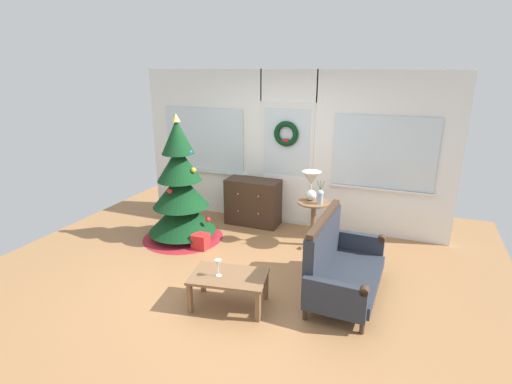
# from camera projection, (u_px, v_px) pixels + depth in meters

# --- Properties ---
(ground_plane) EXTENTS (6.76, 6.76, 0.00)m
(ground_plane) POSITION_uv_depth(u_px,v_px,m) (237.00, 278.00, 5.10)
(ground_plane) COLOR #996B42
(back_wall_with_door) EXTENTS (5.20, 0.19, 2.55)m
(back_wall_with_door) POSITION_uv_depth(u_px,v_px,m) (287.00, 149.00, 6.55)
(back_wall_with_door) COLOR white
(back_wall_with_door) RESTS_ON ground
(christmas_tree) EXTENTS (1.26, 1.26, 1.94)m
(christmas_tree) POSITION_uv_depth(u_px,v_px,m) (181.00, 197.00, 6.09)
(christmas_tree) COLOR #4C331E
(christmas_tree) RESTS_ON ground
(dresser_cabinet) EXTENTS (0.90, 0.45, 0.78)m
(dresser_cabinet) POSITION_uv_depth(u_px,v_px,m) (253.00, 202.00, 6.74)
(dresser_cabinet) COLOR #3D281C
(dresser_cabinet) RESTS_ON ground
(settee_sofa) EXTENTS (0.77, 1.45, 0.96)m
(settee_sofa) POSITION_uv_depth(u_px,v_px,m) (338.00, 264.00, 4.65)
(settee_sofa) COLOR #3D281C
(settee_sofa) RESTS_ON ground
(side_table) EXTENTS (0.50, 0.48, 0.69)m
(side_table) POSITION_uv_depth(u_px,v_px,m) (313.00, 214.00, 5.89)
(side_table) COLOR brown
(side_table) RESTS_ON ground
(table_lamp) EXTENTS (0.28, 0.28, 0.44)m
(table_lamp) POSITION_uv_depth(u_px,v_px,m) (311.00, 182.00, 5.79)
(table_lamp) COLOR silver
(table_lamp) RESTS_ON side_table
(flower_vase) EXTENTS (0.11, 0.10, 0.35)m
(flower_vase) POSITION_uv_depth(u_px,v_px,m) (320.00, 196.00, 5.70)
(flower_vase) COLOR #99ADBC
(flower_vase) RESTS_ON side_table
(coffee_table) EXTENTS (0.92, 0.65, 0.38)m
(coffee_table) POSITION_uv_depth(u_px,v_px,m) (229.00, 280.00, 4.42)
(coffee_table) COLOR brown
(coffee_table) RESTS_ON ground
(wine_glass) EXTENTS (0.08, 0.08, 0.20)m
(wine_glass) POSITION_uv_depth(u_px,v_px,m) (218.00, 264.00, 4.35)
(wine_glass) COLOR silver
(wine_glass) RESTS_ON coffee_table
(gift_box) EXTENTS (0.23, 0.20, 0.23)m
(gift_box) POSITION_uv_depth(u_px,v_px,m) (201.00, 241.00, 5.89)
(gift_box) COLOR red
(gift_box) RESTS_ON ground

